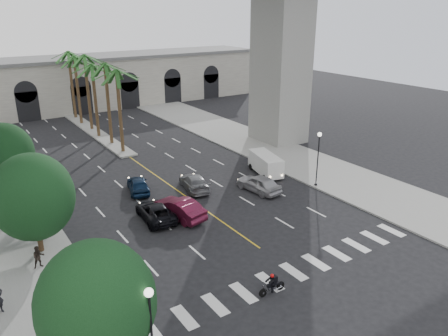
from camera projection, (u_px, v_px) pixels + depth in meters
ground at (278, 261)px, 29.33m from camera, size 140.00×140.00×0.00m
sidewalk_right at (294, 159)px, 48.81m from camera, size 8.00×100.00×0.15m
median at (96, 133)px, 58.98m from camera, size 2.00×24.00×0.20m
pier_building at (59, 84)px, 70.82m from camera, size 71.00×10.50×8.50m
palm_a at (117, 74)px, 48.05m from camera, size 3.20×3.20×10.30m
palm_b at (105, 68)px, 51.14m from camera, size 3.20×3.20×10.60m
palm_c at (92, 68)px, 54.26m from camera, size 3.20×3.20×10.10m
palm_d at (84, 59)px, 57.32m from camera, size 3.20×3.20×10.90m
palm_e at (74, 60)px, 60.47m from camera, size 3.20×3.20×10.40m
palm_f at (68, 55)px, 63.65m from camera, size 3.20×3.20×10.70m
street_tree_near at (97, 303)px, 18.84m from camera, size 5.20×5.20×6.89m
street_tree_mid at (33, 197)px, 28.93m from camera, size 5.44×5.44×7.21m
street_tree_far at (5, 154)px, 38.42m from camera, size 5.04×5.04×6.68m
lamp_post_left_near at (151, 331)px, 18.39m from camera, size 0.40×0.40×5.35m
lamp_post_left_far at (40, 178)px, 34.80m from camera, size 0.40×0.40×5.35m
lamp_post_right at (318, 155)px, 40.39m from camera, size 0.40×0.40×5.35m
traffic_signal_near at (132, 312)px, 20.64m from camera, size 0.25×0.18×3.65m
traffic_signal_far at (103, 272)px, 23.77m from camera, size 0.25×0.18×3.65m
motorcycle_rider at (273, 284)px, 25.88m from camera, size 1.86×0.50×1.34m
car_a at (259, 183)px, 40.19m from camera, size 2.38×4.85×1.59m
car_b at (179, 208)px, 35.14m from camera, size 2.74×5.21×1.63m
car_c at (156, 212)px, 34.90m from camera, size 2.75×5.11×1.36m
car_d at (194, 182)px, 40.69m from camera, size 2.99×5.15×1.40m
car_e at (138, 185)px, 40.07m from camera, size 2.76×4.58×1.46m
cargo_van at (266, 164)px, 44.20m from camera, size 2.91×5.15×2.07m
pedestrian_b at (39, 257)px, 28.14m from camera, size 0.76×0.60×1.52m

